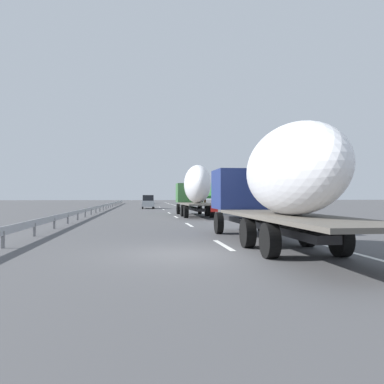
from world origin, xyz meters
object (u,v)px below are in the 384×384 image
(car_silver_hatch, at_px, (148,202))
(car_white_van, at_px, (147,200))
(road_sign, at_px, (201,192))
(truck_lead, at_px, (195,189))
(truck_trailing, at_px, (276,181))

(car_silver_hatch, bearing_deg, car_white_van, -0.69)
(car_white_van, bearing_deg, road_sign, -171.98)
(truck_lead, relative_size, car_white_van, 2.75)
(truck_lead, distance_m, car_white_van, 62.63)
(truck_lead, bearing_deg, truck_trailing, 180.00)
(truck_lead, distance_m, car_silver_hatch, 23.10)
(car_white_van, bearing_deg, truck_lead, -176.95)
(road_sign, bearing_deg, truck_trailing, 175.36)
(truck_lead, distance_m, truck_trailing, 21.32)
(car_white_van, relative_size, car_silver_hatch, 1.10)
(car_silver_hatch, bearing_deg, truck_trailing, -175.06)
(truck_lead, bearing_deg, car_silver_hatch, 9.51)
(car_white_van, xyz_separation_m, road_sign, (-45.61, -6.43, 1.38))
(car_silver_hatch, bearing_deg, road_sign, -130.14)
(truck_trailing, xyz_separation_m, car_silver_hatch, (44.05, 3.81, -1.40))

